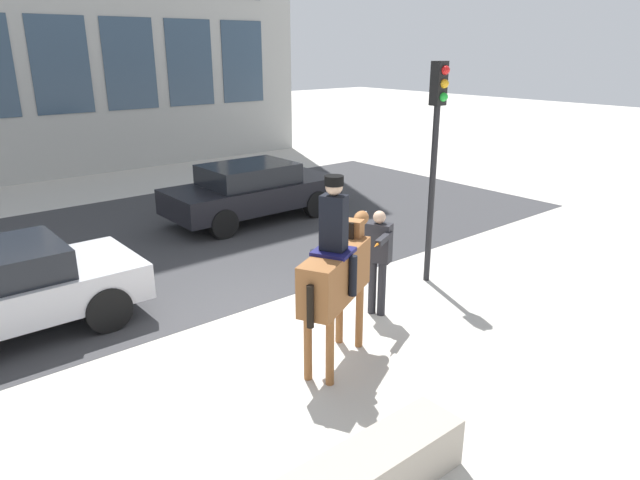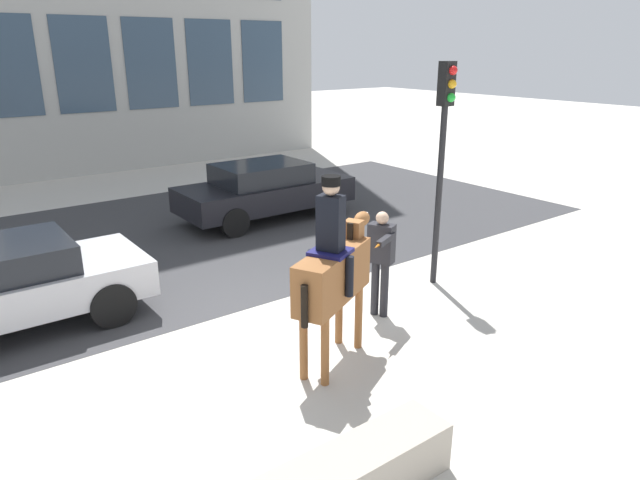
{
  "view_description": "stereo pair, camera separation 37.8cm",
  "coord_description": "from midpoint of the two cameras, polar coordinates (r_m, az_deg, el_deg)",
  "views": [
    {
      "loc": [
        -4.55,
        -6.87,
        4.13
      ],
      "look_at": [
        0.32,
        -1.0,
        1.54
      ],
      "focal_mm": 32.0,
      "sensor_mm": 36.0,
      "label": 1
    },
    {
      "loc": [
        -4.25,
        -7.11,
        4.13
      ],
      "look_at": [
        0.32,
        -1.0,
        1.54
      ],
      "focal_mm": 32.0,
      "sensor_mm": 36.0,
      "label": 2
    }
  ],
  "objects": [
    {
      "name": "traffic_light",
      "position": [
        10.12,
        10.45,
        9.92
      ],
      "size": [
        0.24,
        0.29,
        3.91
      ],
      "color": "black",
      "rests_on": "ground_plane"
    },
    {
      "name": "street_car_far_lane",
      "position": [
        14.32,
        -7.58,
        4.95
      ],
      "size": [
        4.35,
        1.87,
        1.42
      ],
      "color": "black",
      "rests_on": "ground_plane"
    },
    {
      "name": "road_surface",
      "position": [
        13.2,
        -18.07,
        -0.44
      ],
      "size": [
        20.42,
        8.5,
        0.01
      ],
      "color": "#38383A",
      "rests_on": "ground_plane"
    },
    {
      "name": "ground_plane",
      "position": [
        9.23,
        -6.7,
        -7.97
      ],
      "size": [
        80.0,
        80.0,
        0.0
      ],
      "primitive_type": "plane",
      "color": "beige"
    },
    {
      "name": "pedestrian_bystander",
      "position": [
        8.99,
        4.66,
        -1.49
      ],
      "size": [
        0.76,
        0.71,
        1.74
      ],
      "rotation": [
        0.0,
        0.0,
        -2.71
      ],
      "color": "#232328",
      "rests_on": "ground_plane"
    },
    {
      "name": "mounted_horse_lead",
      "position": [
        7.49,
        0.21,
        -3.02
      ],
      "size": [
        1.82,
        1.12,
        2.63
      ],
      "rotation": [
        0.0,
        0.0,
        0.46
      ],
      "color": "brown",
      "rests_on": "ground_plane"
    },
    {
      "name": "street_car_near_lane",
      "position": [
        9.74,
        -30.35,
        -4.34
      ],
      "size": [
        3.94,
        1.88,
        1.37
      ],
      "color": "#B7B7BC",
      "rests_on": "ground_plane"
    }
  ]
}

